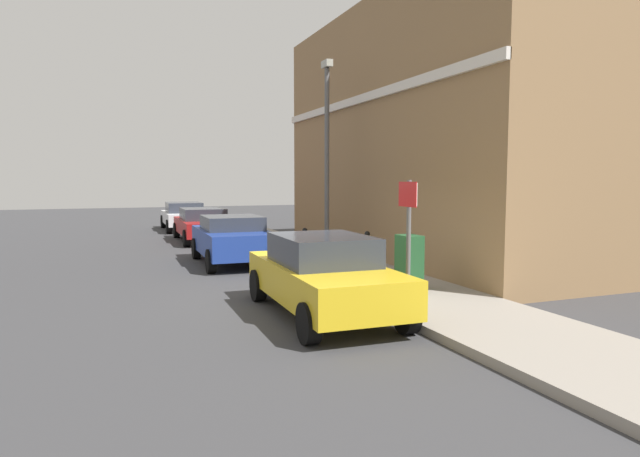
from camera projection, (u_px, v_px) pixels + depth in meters
name	position (u px, v px, depth m)	size (l,w,h in m)	color
ground	(313.00, 298.00, 11.41)	(80.00, 80.00, 0.00)	#38383A
sidewalk	(304.00, 254.00, 17.67)	(2.54, 30.00, 0.15)	gray
corner_building	(474.00, 136.00, 17.69)	(8.06, 12.67, 7.67)	olive
car_yellow	(323.00, 274.00, 9.92)	(1.95, 4.28, 1.45)	gold
car_blue	(232.00, 238.00, 16.00)	(2.00, 4.00, 1.40)	navy
car_red	(203.00, 224.00, 21.85)	(1.99, 4.51, 1.32)	maroon
car_white	(184.00, 216.00, 26.67)	(2.01, 4.41, 1.35)	silver
utility_cabinet	(409.00, 264.00, 11.51)	(0.46, 0.61, 1.15)	#1E4C28
bollard_near_cabinet	(367.00, 251.00, 13.58)	(0.14, 0.14, 1.04)	black
bollard_far_kerb	(305.00, 246.00, 14.51)	(0.14, 0.14, 1.04)	black
street_sign	(408.00, 225.00, 9.66)	(0.08, 0.60, 2.30)	#59595B
lamppost	(327.00, 150.00, 16.01)	(0.20, 0.44, 5.72)	#59595B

